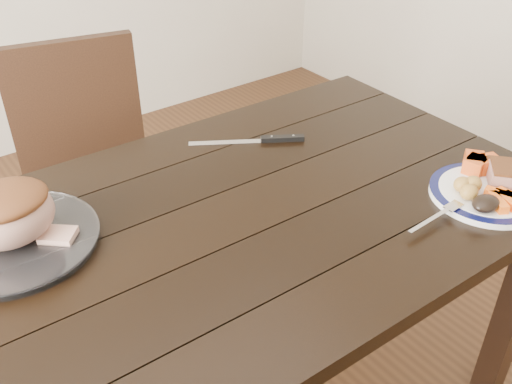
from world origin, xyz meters
TOP-DOWN VIEW (x-y plane):
  - dining_table at (0.00, 0.00)m, footprint 1.62×0.94m
  - chair_far at (-0.04, 0.74)m, footprint 0.51×0.51m
  - dinner_plate at (0.55, -0.30)m, footprint 0.26×0.26m
  - plate_rim at (0.55, -0.30)m, footprint 0.26×0.26m
  - serving_platter at (-0.40, 0.18)m, footprint 0.34×0.34m
  - pork_slice at (0.61, -0.31)m, footprint 0.12×0.12m
  - roasted_potatoes at (0.50, -0.29)m, footprint 0.08×0.07m
  - carrot_batons at (0.54, -0.36)m, footprint 0.08×0.11m
  - pumpkin_wedges at (0.61, -0.24)m, footprint 0.09×0.09m
  - dark_mushroom at (0.48, -0.35)m, footprint 0.07×0.05m
  - fork at (0.38, -0.30)m, footprint 0.18×0.03m
  - roast_joint at (-0.40, 0.18)m, footprint 0.19×0.16m
  - cut_slice at (-0.33, 0.13)m, footprint 0.09×0.09m
  - carving_knife at (0.30, 0.22)m, footprint 0.28×0.19m

SIDE VIEW (x-z plane):
  - chair_far at x=-0.04m, z-range 0.06..0.99m
  - dining_table at x=0.00m, z-range 0.28..1.03m
  - carving_knife at x=0.30m, z-range 0.75..0.76m
  - dinner_plate at x=0.55m, z-range 0.75..0.77m
  - serving_platter at x=-0.40m, z-range 0.75..0.77m
  - plate_rim at x=0.55m, z-range 0.76..0.78m
  - fork at x=0.38m, z-range 0.77..0.77m
  - cut_slice at x=-0.33m, z-range 0.77..0.78m
  - carrot_batons at x=0.54m, z-range 0.77..0.79m
  - dark_mushroom at x=0.48m, z-range 0.77..0.80m
  - roasted_potatoes at x=0.50m, z-range 0.77..0.81m
  - pumpkin_wedges at x=0.61m, z-range 0.77..0.81m
  - pork_slice at x=0.61m, z-range 0.77..0.81m
  - roast_joint at x=-0.40m, z-range 0.77..0.89m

